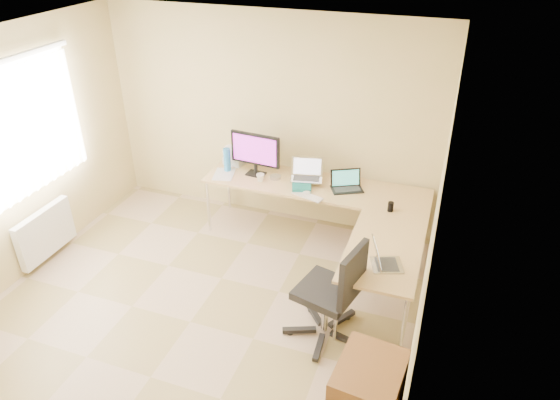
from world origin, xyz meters
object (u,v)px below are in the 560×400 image
(desk_return, at_px, (381,278))
(mug, at_px, (260,178))
(laptop_black, at_px, (347,181))
(keyboard, at_px, (307,196))
(monitor, at_px, (255,154))
(desk_main, at_px, (314,211))
(laptop_center, at_px, (307,170))
(water_bottle, at_px, (227,160))
(laptop_return, at_px, (388,256))
(office_chair, at_px, (326,293))
(desk_fan, at_px, (232,156))

(desk_return, height_order, mug, mug)
(laptop_black, bearing_deg, keyboard, -168.75)
(monitor, bearing_deg, desk_main, 3.52)
(desk_main, xyz_separation_m, laptop_center, (-0.12, 0.01, 0.53))
(desk_main, relative_size, monitor, 4.24)
(desk_main, height_order, water_bottle, water_bottle)
(desk_main, distance_m, laptop_black, 0.60)
(mug, relative_size, laptop_return, 0.30)
(desk_main, relative_size, office_chair, 2.46)
(desk_main, relative_size, laptop_black, 7.51)
(desk_return, height_order, monitor, monitor)
(keyboard, height_order, office_chair, office_chair)
(keyboard, bearing_deg, laptop_center, 126.85)
(keyboard, height_order, mug, mug)
(desk_main, height_order, desk_fan, desk_fan)
(mug, distance_m, laptop_return, 2.04)
(laptop_black, distance_m, desk_fan, 1.50)
(monitor, distance_m, laptop_return, 2.22)
(desk_main, distance_m, laptop_return, 1.71)
(monitor, distance_m, mug, 0.29)
(desk_main, distance_m, keyboard, 0.48)
(water_bottle, xyz_separation_m, desk_fan, (0.00, 0.15, -0.01))
(laptop_black, relative_size, laptop_return, 1.09)
(laptop_center, distance_m, keyboard, 0.37)
(laptop_center, relative_size, laptop_black, 1.04)
(laptop_center, bearing_deg, desk_return, -55.50)
(keyboard, bearing_deg, desk_main, 105.93)
(keyboard, relative_size, office_chair, 0.35)
(desk_return, xyz_separation_m, laptop_center, (-1.09, 1.01, 0.53))
(laptop_black, bearing_deg, desk_return, -86.73)
(desk_main, xyz_separation_m, water_bottle, (-1.13, -0.01, 0.51))
(keyboard, xyz_separation_m, laptop_return, (1.05, -0.97, 0.10))
(keyboard, height_order, laptop_return, laptop_return)
(keyboard, distance_m, desk_fan, 1.20)
(desk_return, bearing_deg, keyboard, 144.48)
(desk_main, xyz_separation_m, laptop_return, (1.04, -1.27, 0.47))
(desk_return, xyz_separation_m, laptop_black, (-0.60, 1.01, 0.48))
(mug, height_order, desk_fan, desk_fan)
(monitor, xyz_separation_m, keyboard, (0.75, -0.31, -0.26))
(laptop_black, relative_size, mug, 3.67)
(desk_return, height_order, keyboard, keyboard)
(monitor, bearing_deg, keyboard, -17.90)
(monitor, bearing_deg, laptop_return, -30.76)
(monitor, bearing_deg, mug, -45.93)
(office_chair, bearing_deg, laptop_black, 110.99)
(office_chair, bearing_deg, keyboard, 128.57)
(monitor, distance_m, laptop_center, 0.65)
(mug, bearing_deg, desk_return, -28.40)
(laptop_black, distance_m, office_chair, 1.60)
(desk_main, relative_size, laptop_center, 7.23)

